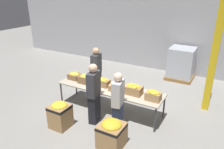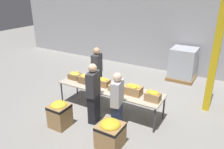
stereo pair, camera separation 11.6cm
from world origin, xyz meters
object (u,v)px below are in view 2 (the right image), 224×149
object	(u,v)px
banana_box_5	(153,96)
volunteer_2	(117,103)
sorting_table	(109,89)
banana_box_4	(133,89)
volunteer_0	(97,72)
support_pillar	(217,47)
banana_box_2	(103,82)
pallet_stack_0	(183,64)
banana_box_3	(118,87)
banana_box_1	(86,79)
donation_bin_0	(60,113)
volunteer_1	(93,94)
banana_box_0	(75,75)
donation_bin_1	(110,133)

from	to	relation	value
banana_box_5	volunteer_2	distance (m)	0.98
sorting_table	banana_box_4	size ratio (longest dim) A/B	6.82
volunteer_0	support_pillar	distance (m)	3.78
banana_box_2	pallet_stack_0	size ratio (longest dim) A/B	0.33
volunteer_0	pallet_stack_0	world-z (taller)	volunteer_0
banana_box_3	banana_box_1	bearing A→B (deg)	-179.13
volunteer_2	banana_box_2	bearing A→B (deg)	39.18
donation_bin_0	pallet_stack_0	bearing A→B (deg)	68.01
pallet_stack_0	banana_box_1	bearing A→B (deg)	-119.64
banana_box_2	support_pillar	bearing A→B (deg)	28.43
banana_box_4	volunteer_0	distance (m)	1.87
volunteer_1	donation_bin_0	bearing A→B (deg)	124.83
banana_box_0	volunteer_1	world-z (taller)	volunteer_1
banana_box_1	banana_box_2	world-z (taller)	banana_box_1
banana_box_4	volunteer_2	bearing A→B (deg)	-97.43
sorting_table	volunteer_2	xyz separation A→B (m)	(0.69, -0.78, 0.10)
sorting_table	banana_box_5	distance (m)	1.41
banana_box_5	support_pillar	distance (m)	2.31
volunteer_0	banana_box_3	bearing A→B (deg)	47.50
banana_box_3	pallet_stack_0	size ratio (longest dim) A/B	0.37
banana_box_1	sorting_table	bearing A→B (deg)	4.71
banana_box_0	banana_box_2	bearing A→B (deg)	0.02
volunteer_1	pallet_stack_0	world-z (taller)	volunteer_1
banana_box_0	support_pillar	size ratio (longest dim) A/B	0.10
banana_box_3	donation_bin_1	distance (m)	1.55
volunteer_0	pallet_stack_0	size ratio (longest dim) A/B	1.31
volunteer_1	support_pillar	xyz separation A→B (m)	(2.65, 2.29, 1.14)
banana_box_3	sorting_table	bearing A→B (deg)	171.00
banana_box_2	banana_box_3	xyz separation A→B (m)	(0.57, -0.07, -0.01)
volunteer_1	banana_box_5	bearing A→B (deg)	-76.97
banana_box_2	banana_box_4	distance (m)	1.05
banana_box_1	volunteer_2	distance (m)	1.67
banana_box_2	donation_bin_0	size ratio (longest dim) A/B	0.58
sorting_table	donation_bin_0	bearing A→B (deg)	-117.60
banana_box_5	banana_box_2	bearing A→B (deg)	175.80
banana_box_0	volunteer_1	size ratio (longest dim) A/B	0.22
sorting_table	volunteer_0	bearing A→B (deg)	142.47
volunteer_2	banana_box_0	bearing A→B (deg)	57.77
banana_box_3	banana_box_4	size ratio (longest dim) A/B	1.00
volunteer_0	volunteer_2	xyz separation A→B (m)	(1.61, -1.49, -0.04)
volunteer_2	donation_bin_0	xyz separation A→B (m)	(-1.43, -0.62, -0.42)
banana_box_5	volunteer_1	size ratio (longest dim) A/B	0.23
banana_box_1	donation_bin_0	bearing A→B (deg)	-86.84
banana_box_0	volunteer_0	world-z (taller)	volunteer_0
volunteer_0	volunteer_2	size ratio (longest dim) A/B	1.05
banana_box_2	volunteer_0	bearing A→B (deg)	134.07
banana_box_0	donation_bin_0	xyz separation A→B (m)	(0.60, -1.42, -0.49)
volunteer_1	banana_box_0	bearing A→B (deg)	48.78
volunteer_0	volunteer_1	world-z (taller)	volunteer_1
pallet_stack_0	banana_box_2	bearing A→B (deg)	-113.27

